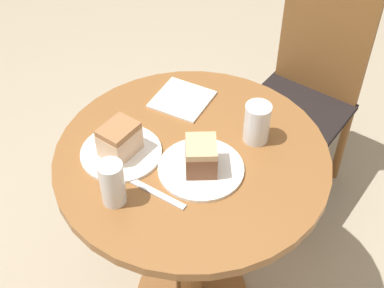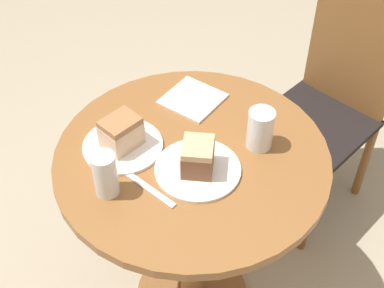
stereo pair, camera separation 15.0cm
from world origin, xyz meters
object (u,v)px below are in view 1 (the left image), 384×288
(chair, at_px, (301,96))
(plate_near, at_px, (201,169))
(plate_far, at_px, (121,153))
(cake_slice_far, at_px, (119,140))
(cake_slice_near, at_px, (201,156))
(glass_lemonade, at_px, (257,125))
(glass_water, at_px, (113,185))

(chair, distance_m, plate_near, 0.87)
(plate_far, xyz_separation_m, cake_slice_far, (0.00, 0.00, 0.05))
(cake_slice_near, distance_m, cake_slice_far, 0.24)
(plate_near, relative_size, glass_lemonade, 1.94)
(plate_far, bearing_deg, plate_near, 12.34)
(plate_near, distance_m, plate_far, 0.24)
(plate_near, height_order, glass_lemonade, glass_lemonade)
(glass_lemonade, bearing_deg, cake_slice_near, -114.18)
(glass_water, bearing_deg, plate_near, 53.14)
(plate_far, height_order, cake_slice_far, cake_slice_far)
(plate_near, bearing_deg, chair, 86.42)
(chair, height_order, cake_slice_near, chair)
(cake_slice_near, distance_m, glass_lemonade, 0.21)
(chair, bearing_deg, cake_slice_near, -85.09)
(chair, relative_size, glass_lemonade, 7.74)
(plate_near, relative_size, plate_far, 1.03)
(glass_lemonade, bearing_deg, plate_far, -142.89)
(plate_far, xyz_separation_m, glass_lemonade, (0.31, 0.24, 0.05))
(cake_slice_far, bearing_deg, glass_lemonade, 37.11)
(chair, relative_size, plate_far, 4.11)
(plate_near, distance_m, cake_slice_far, 0.24)
(cake_slice_far, relative_size, glass_lemonade, 0.95)
(cake_slice_near, bearing_deg, chair, 86.42)
(cake_slice_far, height_order, glass_water, glass_water)
(plate_near, xyz_separation_m, glass_lemonade, (0.08, 0.19, 0.05))
(cake_slice_near, bearing_deg, plate_far, -167.66)
(plate_near, bearing_deg, plate_far, -167.66)
(chair, relative_size, cake_slice_near, 7.59)
(cake_slice_far, xyz_separation_m, glass_water, (0.08, -0.15, 0.00))
(glass_lemonade, distance_m, glass_water, 0.46)
(glass_water, bearing_deg, plate_far, 117.51)
(plate_far, relative_size, glass_lemonade, 1.88)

